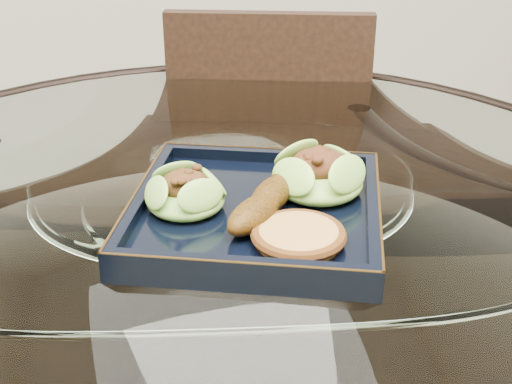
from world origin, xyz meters
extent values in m
cylinder|color=white|center=(0.00, 0.00, 0.76)|extent=(1.10, 1.10, 0.01)
torus|color=black|center=(0.00, 0.00, 0.76)|extent=(1.13, 1.13, 0.02)
cylinder|color=black|center=(0.28, 0.28, 0.38)|extent=(0.04, 0.04, 0.75)
cylinder|color=black|center=(-0.28, 0.28, 0.38)|extent=(0.04, 0.04, 0.75)
cube|color=#311C10|center=(0.13, 0.29, 0.43)|extent=(0.48, 0.48, 0.04)
cube|color=#311C10|center=(0.18, 0.45, 0.67)|extent=(0.35, 0.14, 0.42)
cylinder|color=#311C10|center=(0.02, 0.50, 0.20)|extent=(0.03, 0.03, 0.41)
cylinder|color=#311C10|center=(0.33, 0.40, 0.20)|extent=(0.03, 0.03, 0.41)
cube|color=black|center=(0.03, -0.05, 0.77)|extent=(0.35, 0.35, 0.02)
ellipsoid|color=#51912A|center=(-0.05, -0.03, 0.80)|extent=(0.10, 0.10, 0.03)
ellipsoid|color=#5EA02E|center=(0.11, -0.03, 0.80)|extent=(0.11, 0.11, 0.04)
ellipsoid|color=#5A3509|center=(0.04, -0.05, 0.80)|extent=(0.14, 0.16, 0.03)
cylinder|color=#C48241|center=(0.05, -0.13, 0.79)|extent=(0.11, 0.11, 0.02)
camera|label=1|loc=(-0.14, -0.72, 1.16)|focal=50.00mm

